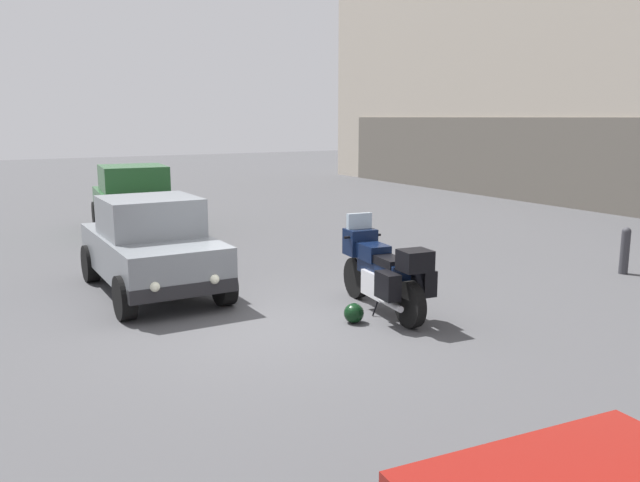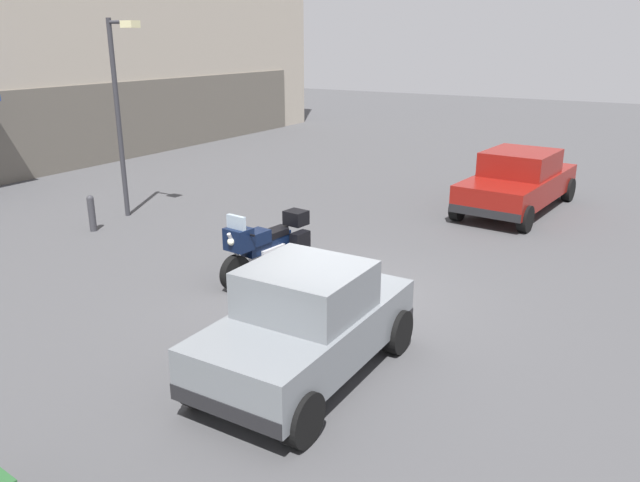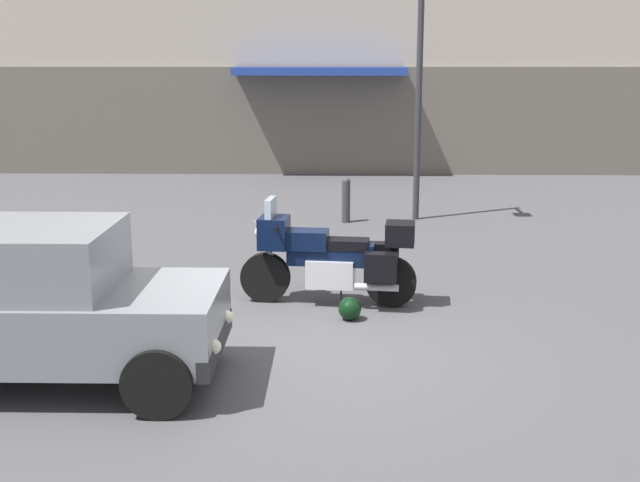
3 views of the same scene
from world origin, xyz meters
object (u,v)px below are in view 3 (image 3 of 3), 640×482
Objects in this scene: bollard_curbside at (346,199)px; car_compact_side at (44,307)px; streetlamp_curbside at (420,67)px; helmet at (350,309)px; motorcycle at (331,257)px.

car_compact_side is at bearing -110.97° from bollard_curbside.
streetlamp_curbside reaches higher than bollard_curbside.
bollard_curbside is at bearing -171.85° from streetlamp_curbside.
streetlamp_curbside reaches higher than helmet.
streetlamp_curbside reaches higher than motorcycle.
streetlamp_curbside is at bearing 77.17° from helmet.
bollard_curbside is (0.25, 5.19, -0.16)m from motorcycle.
motorcycle reaches higher than helmet.
streetlamp_curbside is (4.35, 7.99, 2.13)m from car_compact_side.
bollard_curbside reaches higher than helmet.
motorcycle is 3.79m from car_compact_side.
motorcycle is at bearing -92.71° from bollard_curbside.
helmet is 0.33× the size of bollard_curbside.
motorcycle is 0.48× the size of streetlamp_curbside.
motorcycle is at bearing 109.73° from helmet.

